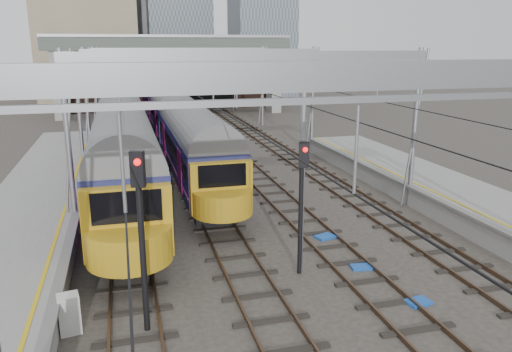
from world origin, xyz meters
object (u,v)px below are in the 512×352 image
object	(u,v)px
signal_near_left	(141,223)
signal_near_centre	(302,193)
relay_cabinet	(69,314)
train_main	(160,101)
train_second	(121,112)

from	to	relation	value
signal_near_left	signal_near_centre	xyz separation A→B (m)	(5.60, 2.38, -0.26)
signal_near_left	relay_cabinet	bearing A→B (deg)	-174.99
train_main	train_second	size ratio (longest dim) A/B	1.20
signal_near_centre	relay_cabinet	distance (m)	8.37
train_main	relay_cabinet	bearing A→B (deg)	-98.52
train_second	relay_cabinet	size ratio (longest dim) A/B	45.00
train_main	train_second	distance (m)	10.20
signal_near_left	train_second	bearing A→B (deg)	108.35
signal_near_left	relay_cabinet	xyz separation A→B (m)	(-2.16, 0.48, -2.76)
train_second	signal_near_centre	xyz separation A→B (m)	(5.96, -27.44, 0.43)
signal_near_left	signal_near_centre	world-z (taller)	signal_near_left
signal_near_centre	relay_cabinet	size ratio (longest dim) A/B	4.12
signal_near_left	relay_cabinet	world-z (taller)	signal_near_left
train_second	signal_near_centre	distance (m)	28.08
train_main	signal_near_centre	bearing A→B (deg)	-86.96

